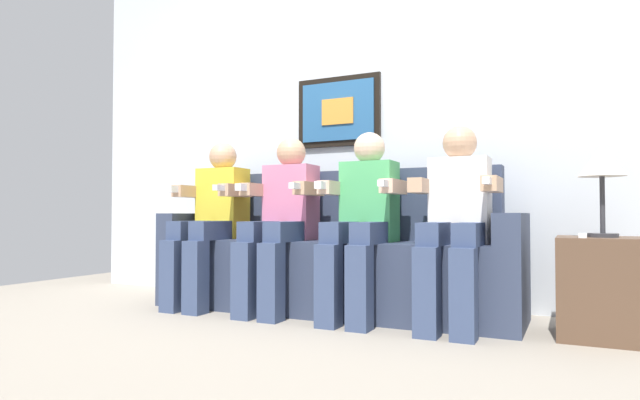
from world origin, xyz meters
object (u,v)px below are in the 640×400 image
at_px(side_table_right, 601,288).
at_px(spare_remote_on_table, 582,236).
at_px(person_left_center, 282,215).
at_px(person_leftmost, 212,215).
at_px(person_right_center, 362,216).
at_px(couch, 332,262).
at_px(person_rightmost, 456,216).
at_px(table_lamp, 602,165).

xyz_separation_m(side_table_right, spare_remote_on_table, (-0.08, -0.10, 0.26)).
bearing_deg(spare_remote_on_table, person_left_center, 178.66).
bearing_deg(person_leftmost, person_left_center, 0.00).
relative_size(person_leftmost, person_right_center, 1.00).
distance_m(couch, spare_remote_on_table, 1.45).
bearing_deg(person_leftmost, person_rightmost, 0.02).
height_order(person_right_center, side_table_right, person_right_center).
distance_m(table_lamp, spare_remote_on_table, 0.37).
xyz_separation_m(person_left_center, side_table_right, (1.78, 0.06, -0.36)).
bearing_deg(person_rightmost, spare_remote_on_table, -3.75).
height_order(person_rightmost, spare_remote_on_table, person_rightmost).
bearing_deg(side_table_right, spare_remote_on_table, -128.61).
bearing_deg(person_leftmost, table_lamp, 1.16).
bearing_deg(couch, person_leftmost, -168.26).
height_order(couch, spare_remote_on_table, couch).
relative_size(couch, table_lamp, 5.02).
bearing_deg(couch, side_table_right, -4.07).
distance_m(person_left_center, person_rightmost, 1.08).
xyz_separation_m(side_table_right, table_lamp, (0.01, -0.01, 0.61)).
distance_m(person_leftmost, person_right_center, 1.08).
bearing_deg(spare_remote_on_table, person_right_center, 178.03).
xyz_separation_m(person_rightmost, side_table_right, (0.69, 0.06, -0.36)).
xyz_separation_m(couch, person_leftmost, (-0.81, -0.17, 0.29)).
distance_m(person_right_center, table_lamp, 1.27).
relative_size(person_leftmost, person_rightmost, 1.00).
relative_size(person_leftmost, side_table_right, 2.22).
distance_m(person_leftmost, table_lamp, 2.34).
relative_size(person_leftmost, spare_remote_on_table, 8.54).
bearing_deg(person_rightmost, side_table_right, 5.03).
distance_m(person_rightmost, spare_remote_on_table, 0.62).
height_order(couch, person_leftmost, person_leftmost).
bearing_deg(person_rightmost, table_lamp, 3.79).
bearing_deg(side_table_right, person_left_center, -178.02).
relative_size(person_rightmost, table_lamp, 2.41).
relative_size(person_right_center, table_lamp, 2.41).
distance_m(person_right_center, side_table_right, 1.29).
height_order(person_right_center, spare_remote_on_table, person_right_center).
bearing_deg(person_leftmost, spare_remote_on_table, -1.02).
bearing_deg(person_right_center, couch, 148.05).
xyz_separation_m(person_right_center, person_rightmost, (0.54, 0.00, -0.00)).
xyz_separation_m(table_lamp, spare_remote_on_table, (-0.09, -0.09, -0.35)).
height_order(person_left_center, table_lamp, person_left_center).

